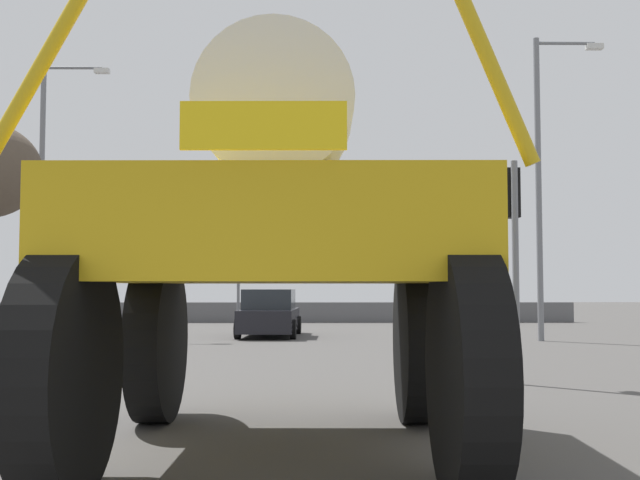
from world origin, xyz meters
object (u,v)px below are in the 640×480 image
(oversize_sprayer, at_px, (279,249))
(streetlight_far_right, at_px, (543,172))
(sedan_ahead, at_px, (269,314))
(traffic_signal_near_right, at_px, (512,221))
(streetlight_far_left, at_px, (47,183))
(traffic_signal_far_left, at_px, (239,253))

(oversize_sprayer, height_order, streetlight_far_right, streetlight_far_right)
(oversize_sprayer, distance_m, streetlight_far_right, 17.23)
(sedan_ahead, bearing_deg, traffic_signal_near_right, -156.27)
(streetlight_far_right, bearing_deg, sedan_ahead, 165.08)
(sedan_ahead, relative_size, streetlight_far_left, 0.46)
(sedan_ahead, distance_m, traffic_signal_far_left, 4.41)
(oversize_sprayer, relative_size, traffic_signal_near_right, 1.41)
(traffic_signal_near_right, xyz_separation_m, traffic_signal_far_left, (-6.03, 15.80, 0.15))
(traffic_signal_near_right, bearing_deg, traffic_signal_far_left, 110.90)
(streetlight_far_right, bearing_deg, traffic_signal_far_left, 148.79)
(traffic_signal_near_right, xyz_separation_m, streetlight_far_right, (3.60, 9.97, 2.34))
(sedan_ahead, distance_m, traffic_signal_near_right, 13.21)
(traffic_signal_far_left, height_order, streetlight_far_left, streetlight_far_left)
(traffic_signal_near_right, relative_size, streetlight_far_right, 0.41)
(streetlight_far_left, distance_m, streetlight_far_right, 16.08)
(traffic_signal_near_right, height_order, streetlight_far_right, streetlight_far_right)
(oversize_sprayer, xyz_separation_m, streetlight_far_left, (-8.49, 18.20, 3.10))
(sedan_ahead, bearing_deg, streetlight_far_left, 87.30)
(traffic_signal_far_left, xyz_separation_m, streetlight_far_right, (9.63, -5.83, 2.19))
(traffic_signal_near_right, bearing_deg, oversize_sprayer, -124.98)
(sedan_ahead, xyz_separation_m, streetlight_far_left, (-7.51, 0.70, 4.36))
(traffic_signal_near_right, bearing_deg, sedan_ahead, 111.12)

